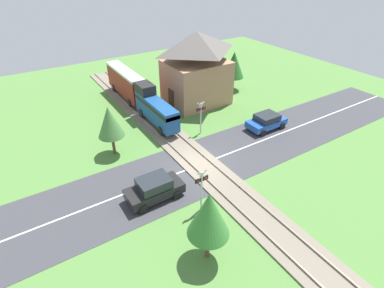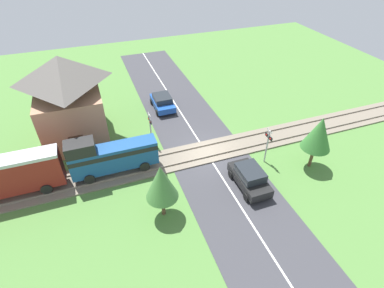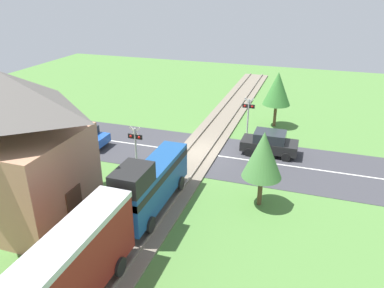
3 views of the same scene
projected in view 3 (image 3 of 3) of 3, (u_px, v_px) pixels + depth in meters
ground_plane at (198, 153)px, 25.51m from camera, size 60.00×60.00×0.00m
road_surface at (198, 153)px, 25.51m from camera, size 48.00×6.40×0.02m
track_bed at (198, 152)px, 25.49m from camera, size 2.80×48.00×0.24m
train at (111, 226)px, 14.89m from camera, size 1.58×14.12×3.18m
car_near_crossing at (269, 143)px, 25.10m from camera, size 3.72×1.88×1.59m
car_far_side at (81, 136)px, 26.33m from camera, size 3.65×1.95×1.42m
crossing_signal_west_approach at (248, 112)px, 27.37m from camera, size 0.90×0.18×3.07m
crossing_signal_east_approach at (136, 144)px, 22.08m from camera, size 0.90×0.18×3.07m
station_building at (12, 150)px, 17.32m from camera, size 6.55×5.38×7.35m
pedestrian_by_station at (104, 219)px, 17.16m from camera, size 0.42×0.42×1.72m
tree_roadside_hedge at (263, 155)px, 18.56m from camera, size 2.03×2.03×4.10m
tree_beyond_track at (277, 89)px, 29.07m from camera, size 2.15×2.15×4.40m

